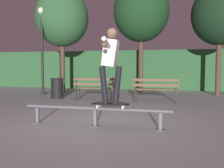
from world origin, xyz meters
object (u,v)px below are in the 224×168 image
park_bench_left_center (155,87)px  tree_behind_benches (141,12)px  lamp_post_left (42,39)px  grind_rail (95,112)px  skateboarder (111,59)px  tree_far_left (62,18)px  tree_far_right (220,15)px  trash_can (57,88)px  park_bench_leftmost (95,86)px  skateboard (111,104)px

park_bench_left_center → tree_behind_benches: 4.82m
lamp_post_left → grind_rail: bearing=-51.1°
skateboarder → tree_far_left: tree_far_left is taller
tree_behind_benches → lamp_post_left: size_ratio=1.38×
grind_rail → tree_far_right: bearing=62.2°
skateboarder → trash_can: skateboarder is taller
grind_rail → skateboarder: skateboarder is taller
tree_far_right → tree_far_left: bearing=-177.1°
grind_rail → skateboarder: size_ratio=2.06×
skateboarder → tree_far_right: tree_far_right is taller
skateboarder → park_bench_left_center: 3.96m
park_bench_leftmost → park_bench_left_center: (2.23, 0.00, 0.00)m
trash_can → lamp_post_left: bearing=138.6°
tree_far_right → skateboarder: bearing=-115.4°
tree_far_right → tree_behind_benches: 3.51m
tree_behind_benches → skateboard: bearing=-87.7°
tree_far_left → park_bench_leftmost: bearing=-44.9°
skateboard → park_bench_left_center: size_ratio=0.49×
park_bench_leftmost → trash_can: size_ratio=2.01×
skateboarder → trash_can: (-3.23, 4.03, -1.01)m
tree_far_right → lamp_post_left: size_ratio=1.23×
park_bench_left_center → lamp_post_left: 5.66m
tree_far_right → tree_far_left: 7.20m
skateboarder → tree_behind_benches: (-0.29, 7.13, 2.48)m
skateboard → tree_behind_benches: tree_behind_benches is taller
tree_far_right → tree_far_left: (-7.19, -0.37, 0.13)m
park_bench_leftmost → trash_can: (-1.66, 0.23, -0.12)m
tree_far_right → trash_can: tree_far_right is taller
skateboard → lamp_post_left: size_ratio=0.20×
skateboarder → park_bench_leftmost: bearing=112.4°
park_bench_leftmost → tree_behind_benches: bearing=69.0°
grind_rail → skateboard: size_ratio=4.05×
tree_far_left → tree_far_right: bearing=2.9°
skateboard → park_bench_leftmost: park_bench_leftmost is taller
tree_far_right → trash_can: 7.55m
park_bench_left_center → tree_behind_benches: tree_behind_benches is taller
park_bench_leftmost → skateboarder: bearing=-67.6°
skateboard → tree_far_right: bearing=64.5°
park_bench_leftmost → park_bench_left_center: size_ratio=1.00×
grind_rail → skateboarder: bearing=0.0°
tree_far_left → lamp_post_left: tree_far_left is taller
tree_behind_benches → trash_can: tree_behind_benches is taller
grind_rail → lamp_post_left: (-4.15, 5.14, 2.17)m
grind_rail → tree_far_right: tree_far_right is taller
tree_behind_benches → tree_far_left: tree_behind_benches is taller
skateboard → tree_far_left: 8.08m
park_bench_left_center → tree_far_right: tree_far_right is taller
park_bench_leftmost → lamp_post_left: 3.75m
skateboard → lamp_post_left: lamp_post_left is taller
skateboard → park_bench_leftmost: 4.12m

